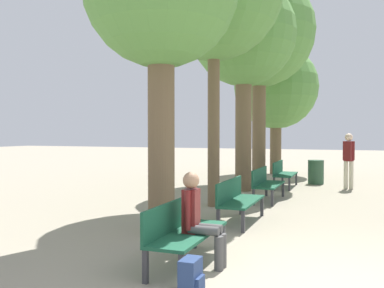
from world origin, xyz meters
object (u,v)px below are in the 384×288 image
at_px(bench_row_0, 182,228).
at_px(backpack, 191,279).
at_px(tree_row_2, 244,36).
at_px(pedestrian_near, 349,157).
at_px(bench_row_3, 283,172).
at_px(tree_row_3, 259,33).
at_px(person_seated, 199,216).
at_px(trash_bin, 316,172).
at_px(bench_row_2, 265,182).
at_px(bench_row_1, 237,198).
at_px(tree_row_4, 276,88).

bearing_deg(bench_row_0, backpack, -63.15).
relative_size(tree_row_2, pedestrian_near, 3.63).
relative_size(bench_row_3, tree_row_3, 0.24).
bearing_deg(person_seated, trash_bin, 86.06).
relative_size(person_seated, trash_bin, 1.52).
bearing_deg(bench_row_2, bench_row_3, 90.00).
bearing_deg(backpack, bench_row_3, 93.12).
distance_m(bench_row_0, bench_row_1, 2.81).
relative_size(tree_row_4, trash_bin, 6.68).
relative_size(tree_row_4, backpack, 12.97).
bearing_deg(trash_bin, pedestrian_near, -44.73).
distance_m(person_seated, backpack, 1.16).
xyz_separation_m(backpack, pedestrian_near, (1.43, 9.73, 0.77)).
xyz_separation_m(bench_row_1, pedestrian_near, (1.95, 5.90, 0.50)).
distance_m(bench_row_1, bench_row_2, 2.81).
bearing_deg(backpack, tree_row_3, 98.13).
relative_size(bench_row_1, tree_row_3, 0.24).
distance_m(bench_row_1, person_seated, 2.82).
height_order(tree_row_3, trash_bin, tree_row_3).
xyz_separation_m(bench_row_2, trash_bin, (0.90, 4.12, -0.07)).
distance_m(bench_row_1, pedestrian_near, 6.23).
height_order(bench_row_3, person_seated, person_seated).
bearing_deg(trash_bin, bench_row_0, -95.30).
bearing_deg(tree_row_2, bench_row_0, -82.29).
relative_size(bench_row_1, person_seated, 1.39).
height_order(bench_row_3, trash_bin, bench_row_3).
bearing_deg(trash_bin, tree_row_2, -127.18).
bearing_deg(backpack, bench_row_2, 94.44).
bearing_deg(bench_row_0, trash_bin, 84.70).
xyz_separation_m(bench_row_1, tree_row_3, (-0.98, 6.66, 4.67)).
distance_m(tree_row_3, tree_row_4, 3.72).
bearing_deg(trash_bin, tree_row_3, -171.77).
bearing_deg(bench_row_2, pedestrian_near, 57.69).
xyz_separation_m(bench_row_0, trash_bin, (0.90, 9.74, -0.07)).
bearing_deg(bench_row_0, tree_row_4, 94.37).
bearing_deg(bench_row_3, pedestrian_near, 7.80).
height_order(bench_row_2, pedestrian_near, pedestrian_near).
bearing_deg(backpack, tree_row_2, 100.27).
bearing_deg(tree_row_2, bench_row_2, -58.88).
xyz_separation_m(bench_row_1, bench_row_2, (0.00, 2.81, 0.00)).
xyz_separation_m(pedestrian_near, trash_bin, (-1.04, 1.03, -0.58)).
xyz_separation_m(bench_row_0, bench_row_1, (0.00, 2.81, 0.00)).
relative_size(bench_row_2, tree_row_2, 0.27).
distance_m(pedestrian_near, trash_bin, 1.58).
xyz_separation_m(bench_row_0, tree_row_4, (-0.98, 12.86, 3.13)).
relative_size(bench_row_0, trash_bin, 2.10).
xyz_separation_m(bench_row_0, person_seated, (0.23, 0.01, 0.17)).
xyz_separation_m(tree_row_2, tree_row_4, (0.00, 5.60, -0.97)).
bearing_deg(bench_row_3, bench_row_0, -90.00).
distance_m(bench_row_2, tree_row_4, 7.94).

